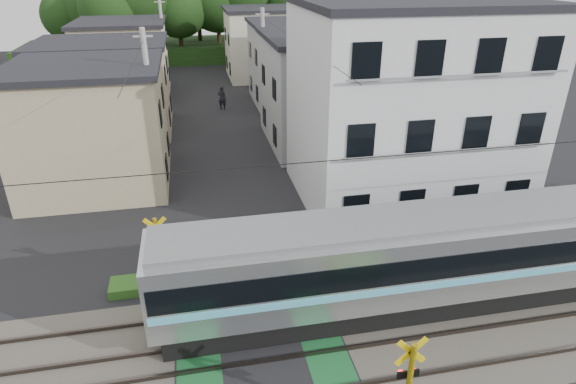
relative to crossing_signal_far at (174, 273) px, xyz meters
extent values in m
plane|color=black|center=(2.59, -3.65, -0.71)|extent=(120.00, 120.00, 0.00)
cube|color=#47423A|center=(2.59, -3.65, -0.71)|extent=(120.00, 6.00, 0.00)
cube|color=black|center=(2.59, -3.65, -0.71)|extent=(5.20, 120.00, 0.00)
cube|color=#145126|center=(0.69, -3.65, -0.70)|extent=(1.30, 6.00, 0.00)
cube|color=#145126|center=(4.49, -3.65, -0.70)|extent=(1.30, 6.00, 0.00)
cube|color=#3F3833|center=(2.59, -4.15, -0.64)|extent=(120.00, 0.08, 0.14)
cube|color=#3F3833|center=(2.59, -3.15, -0.64)|extent=(120.00, 0.08, 0.14)
cube|color=#3F3833|center=(2.59, -1.75, -0.64)|extent=(120.00, 0.08, 0.14)
cube|color=black|center=(7.69, -2.45, -0.29)|extent=(16.08, 2.21, 0.84)
cube|color=black|center=(1.83, -2.45, -0.43)|extent=(2.23, 2.05, 0.56)
cube|color=black|center=(13.55, -2.45, -0.43)|extent=(2.23, 2.05, 0.56)
cube|color=silver|center=(7.69, -2.45, 1.34)|extent=(16.75, 2.61, 2.42)
cube|color=black|center=(7.69, -2.45, 1.63)|extent=(16.48, 2.65, 0.82)
cube|color=#58BBDD|center=(7.69, -2.45, 1.00)|extent=(16.58, 2.64, 0.26)
cube|color=slate|center=(7.69, -2.45, 2.66)|extent=(16.41, 2.14, 0.22)
cube|color=black|center=(-0.63, -2.45, 1.70)|extent=(0.10, 2.24, 1.45)
cube|color=yellow|center=(5.59, -7.15, 1.99)|extent=(0.77, 0.05, 0.77)
cube|color=yellow|center=(5.59, -7.15, 1.99)|extent=(0.77, 0.05, 0.77)
cube|color=black|center=(5.59, -7.15, 1.29)|extent=(0.55, 0.05, 0.20)
sphere|color=#FF0C07|center=(5.43, -7.09, 1.29)|extent=(0.16, 0.16, 0.16)
sphere|color=#FF0C07|center=(5.75, -7.09, 1.29)|extent=(0.16, 0.16, 0.16)
cylinder|color=yellow|center=(-0.41, -0.05, 0.79)|extent=(0.14, 0.14, 3.00)
cube|color=yellow|center=(-0.41, -0.15, 1.99)|extent=(0.77, 0.05, 0.77)
cube|color=yellow|center=(-0.41, -0.15, 1.99)|extent=(0.77, 0.05, 0.77)
cube|color=black|center=(-0.41, -0.15, 1.29)|extent=(0.55, 0.05, 0.20)
sphere|color=#FF0C07|center=(-0.57, -0.21, 1.29)|extent=(0.16, 0.16, 0.16)
sphere|color=#FF0C07|center=(-0.25, -0.21, 1.29)|extent=(0.16, 0.16, 0.16)
cube|color=gray|center=(0.09, -0.05, -0.26)|extent=(0.70, 0.50, 0.90)
cube|color=yellow|center=(-0.41, 0.20, -0.16)|extent=(0.30, 0.30, 1.10)
cube|color=yellow|center=(1.84, 0.20, 0.29)|extent=(4.20, 0.08, 0.08)
cube|color=silver|center=(11.09, 5.85, 3.79)|extent=(10.00, 8.00, 9.00)
cube|color=black|center=(11.09, 5.85, 8.44)|extent=(10.20, 8.16, 0.30)
cube|color=black|center=(7.39, 1.82, 0.79)|extent=(1.10, 0.06, 1.40)
cube|color=black|center=(9.84, 1.82, 0.79)|extent=(1.10, 0.06, 1.40)
cube|color=black|center=(12.29, 1.82, 0.79)|extent=(1.10, 0.06, 1.40)
cube|color=black|center=(14.74, 1.82, 0.79)|extent=(1.10, 0.06, 1.40)
cube|color=gray|center=(11.09, 1.60, 0.19)|extent=(9.00, 0.06, 0.08)
cube|color=black|center=(7.39, 1.82, 3.79)|extent=(1.10, 0.06, 1.40)
cube|color=black|center=(9.84, 1.82, 3.79)|extent=(1.10, 0.06, 1.40)
cube|color=black|center=(12.29, 1.82, 3.79)|extent=(1.10, 0.06, 1.40)
cube|color=black|center=(14.74, 1.82, 3.79)|extent=(1.10, 0.06, 1.40)
cube|color=gray|center=(11.09, 1.60, 3.19)|extent=(9.00, 0.06, 0.08)
cube|color=black|center=(7.39, 1.82, 6.79)|extent=(1.10, 0.06, 1.40)
cube|color=black|center=(9.84, 1.82, 6.79)|extent=(1.10, 0.06, 1.40)
cube|color=black|center=(12.29, 1.82, 6.79)|extent=(1.10, 0.06, 1.40)
cube|color=black|center=(14.74, 1.82, 6.79)|extent=(1.10, 0.06, 1.40)
cube|color=gray|center=(11.09, 1.60, 6.19)|extent=(9.00, 0.06, 0.08)
cube|color=tan|center=(-3.91, 10.35, 2.29)|extent=(7.00, 7.00, 6.00)
cube|color=black|center=(-3.91, 10.35, 5.44)|extent=(7.35, 7.35, 0.30)
cube|color=black|center=(-0.38, 8.60, 0.59)|extent=(0.06, 1.00, 1.20)
cube|color=black|center=(-0.38, 12.10, 0.59)|extent=(0.06, 1.00, 1.20)
cube|color=black|center=(-0.38, 8.60, 3.39)|extent=(0.06, 1.00, 1.20)
cube|color=black|center=(-0.38, 12.10, 3.39)|extent=(0.06, 1.00, 1.20)
cube|color=#999B9E|center=(9.39, 14.35, 2.54)|extent=(7.00, 8.00, 6.50)
cube|color=black|center=(9.39, 14.35, 5.94)|extent=(7.35, 8.40, 0.30)
cube|color=black|center=(5.86, 12.35, 0.59)|extent=(0.06, 1.00, 1.20)
cube|color=black|center=(5.86, 16.35, 0.59)|extent=(0.06, 1.00, 1.20)
cube|color=black|center=(5.86, 12.35, 3.39)|extent=(0.06, 1.00, 1.20)
cube|color=black|center=(5.86, 16.35, 3.39)|extent=(0.06, 1.00, 1.20)
cube|color=tan|center=(-4.41, 19.35, 2.19)|extent=(8.00, 7.00, 5.80)
cube|color=black|center=(-4.41, 19.35, 5.24)|extent=(8.40, 7.35, 0.30)
cube|color=black|center=(-0.38, 17.60, 0.59)|extent=(0.06, 1.00, 1.20)
cube|color=black|center=(-0.38, 21.10, 0.59)|extent=(0.06, 1.00, 1.20)
cube|color=black|center=(-0.38, 17.60, 3.39)|extent=(0.06, 1.00, 1.20)
cube|color=black|center=(-0.38, 21.10, 3.39)|extent=(0.06, 1.00, 1.20)
cube|color=#999B9E|center=(9.79, 24.35, 2.39)|extent=(7.00, 7.00, 6.20)
cube|color=black|center=(9.79, 24.35, 5.64)|extent=(7.35, 7.35, 0.30)
cube|color=black|center=(6.26, 22.60, 0.59)|extent=(0.06, 1.00, 1.20)
cube|color=black|center=(6.26, 26.10, 0.59)|extent=(0.06, 1.00, 1.20)
cube|color=black|center=(6.26, 22.60, 3.39)|extent=(0.06, 1.00, 1.20)
cube|color=black|center=(6.26, 26.10, 3.39)|extent=(0.06, 1.00, 1.20)
cube|color=beige|center=(-4.21, 29.35, 2.29)|extent=(7.00, 8.00, 6.00)
cube|color=black|center=(-4.21, 29.35, 5.44)|extent=(7.35, 8.40, 0.30)
cube|color=black|center=(-0.68, 27.35, 0.59)|extent=(0.06, 1.00, 1.20)
cube|color=black|center=(-0.68, 31.35, 0.59)|extent=(0.06, 1.00, 1.20)
cube|color=black|center=(-0.68, 27.35, 3.39)|extent=(0.06, 1.00, 1.20)
cube|color=black|center=(-0.68, 31.35, 3.39)|extent=(0.06, 1.00, 1.20)
cube|color=beige|center=(9.09, 34.35, 2.49)|extent=(8.00, 7.00, 6.40)
cube|color=black|center=(9.09, 34.35, 5.84)|extent=(8.40, 7.35, 0.30)
cube|color=black|center=(5.06, 32.60, 0.59)|extent=(0.06, 1.00, 1.20)
cube|color=black|center=(5.06, 36.10, 0.59)|extent=(0.06, 1.00, 1.20)
cube|color=black|center=(5.06, 32.60, 3.39)|extent=(0.06, 1.00, 1.20)
cube|color=black|center=(5.06, 36.10, 3.39)|extent=(0.06, 1.00, 1.20)
cube|color=#193712|center=(2.59, 46.35, 0.29)|extent=(40.00, 10.00, 2.00)
cylinder|color=#332114|center=(-11.74, 46.20, 1.30)|extent=(0.50, 0.50, 4.02)
sphere|color=#193712|center=(-11.74, 46.20, 4.52)|extent=(5.63, 5.63, 5.63)
cylinder|color=#332114|center=(-8.60, 45.45, 1.61)|extent=(0.50, 0.50, 4.65)
sphere|color=#193712|center=(-8.60, 45.45, 5.33)|extent=(6.51, 6.51, 6.51)
cylinder|color=#332114|center=(-6.28, 41.50, 1.68)|extent=(0.50, 0.50, 4.78)
sphere|color=#193712|center=(-6.28, 41.50, 5.50)|extent=(6.69, 6.69, 6.69)
cylinder|color=#332114|center=(-3.66, 42.89, 2.24)|extent=(0.50, 0.50, 5.91)
cylinder|color=#332114|center=(0.54, 43.45, 1.61)|extent=(0.50, 0.50, 4.64)
sphere|color=#193712|center=(0.54, 43.45, 5.33)|extent=(6.50, 6.50, 6.50)
cylinder|color=#332114|center=(2.81, 46.88, 2.05)|extent=(0.50, 0.50, 5.52)
cylinder|color=#332114|center=(4.97, 44.73, 1.87)|extent=(0.50, 0.50, 5.16)
sphere|color=#193712|center=(4.97, 44.73, 5.99)|extent=(7.22, 7.22, 7.22)
cylinder|color=#332114|center=(7.84, 44.87, 2.28)|extent=(0.50, 0.50, 5.97)
cylinder|color=#332114|center=(11.24, 45.67, 1.69)|extent=(0.50, 0.50, 4.80)
sphere|color=#193712|center=(11.24, 45.67, 5.53)|extent=(6.72, 6.72, 6.72)
cylinder|color=#332114|center=(13.68, 43.20, 1.69)|extent=(0.50, 0.50, 4.79)
sphere|color=#193712|center=(13.68, 43.20, 5.52)|extent=(6.71, 6.71, 6.71)
cylinder|color=#332114|center=(16.05, 43.51, 1.58)|extent=(0.50, 0.50, 4.58)
sphere|color=#193712|center=(16.05, 43.51, 5.24)|extent=(6.41, 6.41, 6.41)
cube|color=black|center=(8.59, -2.45, 4.89)|extent=(60.00, 0.02, 0.02)
cylinder|color=#A5A5A0|center=(-0.81, 9.35, 3.29)|extent=(0.26, 0.26, 8.00)
cube|color=#A5A5A0|center=(-0.81, 9.35, 6.89)|extent=(0.90, 0.08, 0.08)
cylinder|color=#A5A5A0|center=(6.19, 18.35, 3.29)|extent=(0.26, 0.26, 8.00)
cube|color=#A5A5A0|center=(6.19, 18.35, 6.89)|extent=(0.90, 0.08, 0.08)
cylinder|color=#A5A5A0|center=(-0.81, 30.35, 3.29)|extent=(0.26, 0.26, 8.00)
cube|color=#A5A5A0|center=(-0.81, 30.35, 6.89)|extent=(0.90, 0.08, 0.08)
cube|color=black|center=(-0.81, 19.85, 6.69)|extent=(0.02, 42.00, 0.02)
cube|color=black|center=(6.19, 19.85, 6.69)|extent=(0.02, 42.00, 0.02)
imported|color=black|center=(3.53, 23.20, 0.22)|extent=(0.79, 0.66, 1.85)
cube|color=#2D5E1E|center=(-1.41, 0.25, -0.53)|extent=(1.80, 1.00, 0.36)
cube|color=#2D5E1E|center=(7.19, -0.45, -0.56)|extent=(1.50, 0.90, 0.30)
camera|label=1|loc=(1.16, -14.74, 10.06)|focal=30.00mm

